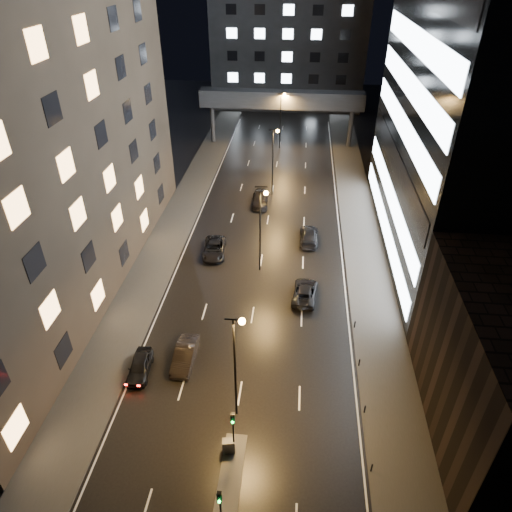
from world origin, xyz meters
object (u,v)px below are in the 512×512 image
object	(u,v)px
car_away_a	(140,366)
car_away_b	(185,355)
car_toward_b	(309,236)
utility_cabinet	(229,446)
car_away_c	(214,248)
car_toward_a	(305,292)
car_away_d	(260,199)

from	to	relation	value
car_away_a	car_away_b	world-z (taller)	car_away_b
car_toward_b	car_away_a	bearing A→B (deg)	57.97
car_away_b	utility_cabinet	bearing A→B (deg)	-58.13
car_away_c	car_toward_a	xyz separation A→B (m)	(11.10, -7.42, -0.04)
car_away_a	car_toward_a	xyz separation A→B (m)	(14.26, 11.98, -0.00)
car_away_a	car_away_d	xyz separation A→B (m)	(7.50, 33.22, 0.08)
car_toward_a	car_away_a	bearing A→B (deg)	45.25
car_toward_a	utility_cabinet	bearing A→B (deg)	79.38
utility_cabinet	car_toward_b	bearing A→B (deg)	69.43
car_away_b	car_away_d	bearing A→B (deg)	83.31
car_away_a	car_toward_a	bearing A→B (deg)	35.31
car_away_d	utility_cabinet	size ratio (longest dim) A/B	4.42
car_toward_b	car_away_b	bearing A→B (deg)	63.22
car_away_c	car_away_d	distance (m)	14.49
utility_cabinet	car_toward_a	bearing A→B (deg)	64.25
car_away_b	car_away_c	xyz separation A→B (m)	(-0.49, 17.78, -0.04)
car_away_c	car_away_b	bearing A→B (deg)	-93.37
car_away_d	car_toward_b	bearing A→B (deg)	-56.11
car_away_c	car_toward_a	bearing A→B (deg)	-38.71
car_away_a	car_toward_a	world-z (taller)	car_away_a
car_away_c	car_toward_a	size ratio (longest dim) A/B	1.05
car_away_c	car_toward_b	xyz separation A→B (m)	(11.47, 4.13, 0.04)
car_away_a	car_away_d	size ratio (longest dim) A/B	0.77
car_toward_b	car_toward_a	bearing A→B (deg)	88.02
car_toward_a	car_toward_b	world-z (taller)	car_toward_b
car_away_c	car_toward_a	distance (m)	13.35
car_away_a	car_away_b	bearing A→B (deg)	19.29
car_away_d	utility_cabinet	xyz separation A→B (m)	(1.40, -40.13, -0.03)
car_toward_b	car_away_d	bearing A→B (deg)	-53.85
car_away_b	car_away_c	bearing A→B (deg)	91.85
car_away_b	car_away_d	world-z (taller)	same
car_away_b	car_away_d	size ratio (longest dim) A/B	0.88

